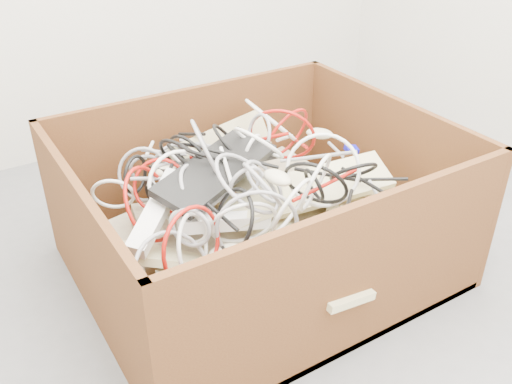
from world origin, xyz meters
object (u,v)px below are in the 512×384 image
power_strip_right (225,222)px  cardboard_box (255,236)px  power_strip_left (157,211)px  vga_plug (351,149)px

power_strip_right → cardboard_box: bearing=45.2°
cardboard_box → power_strip_left: size_ratio=3.74×
cardboard_box → power_strip_right: (-0.19, -0.14, 0.21)m
cardboard_box → vga_plug: cardboard_box is taller
cardboard_box → power_strip_right: size_ratio=4.27×
power_strip_left → power_strip_right: (0.17, -0.10, -0.04)m
power_strip_right → power_strip_left: bearing=157.3°
vga_plug → cardboard_box: bearing=-156.9°
cardboard_box → power_strip_left: 0.43m
cardboard_box → vga_plug: bearing=5.5°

